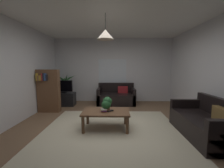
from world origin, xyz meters
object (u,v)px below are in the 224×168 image
(potted_palm_corner, at_px, (65,89))
(bookshelf_corner, at_px, (48,90))
(couch_under_window, at_px, (116,97))
(coffee_table, at_px, (106,114))
(book_on_table_1, at_px, (104,111))
(book_on_table_0, at_px, (104,112))
(couch_right_side, at_px, (205,124))
(book_on_table_2, at_px, (104,109))
(tv, at_px, (62,86))
(remote_on_table_0, at_px, (110,111))
(pendant_lamp, at_px, (105,34))
(potted_plant_on_table, at_px, (107,104))
(tv_stand, at_px, (63,99))

(potted_palm_corner, distance_m, bookshelf_corner, 1.29)
(potted_palm_corner, bearing_deg, bookshelf_corner, -94.62)
(couch_under_window, relative_size, coffee_table, 1.33)
(book_on_table_1, relative_size, bookshelf_corner, 0.08)
(book_on_table_0, relative_size, potted_palm_corner, 0.09)
(couch_right_side, xyz_separation_m, coffee_table, (-2.14, 0.36, 0.10))
(coffee_table, relative_size, potted_palm_corner, 0.88)
(couch_right_side, height_order, book_on_table_0, couch_right_side)
(book_on_table_2, bearing_deg, tv, 129.49)
(couch_under_window, xyz_separation_m, remote_on_table_0, (-0.17, -2.35, 0.17))
(book_on_table_2, bearing_deg, couch_under_window, 82.47)
(coffee_table, relative_size, book_on_table_0, 9.29)
(book_on_table_0, bearing_deg, couch_under_window, 82.63)
(pendant_lamp, bearing_deg, tv, 131.31)
(remote_on_table_0, relative_size, bookshelf_corner, 0.11)
(coffee_table, bearing_deg, tv, 131.31)
(coffee_table, relative_size, pendant_lamp, 1.93)
(book_on_table_1, bearing_deg, book_on_table_0, 103.85)
(potted_plant_on_table, bearing_deg, potted_palm_corner, 126.62)
(book_on_table_2, distance_m, potted_palm_corner, 3.20)
(coffee_table, xyz_separation_m, tv_stand, (-1.78, 2.04, -0.12))
(book_on_table_2, xyz_separation_m, potted_palm_corner, (-1.82, 2.63, 0.07))
(couch_right_side, bearing_deg, coffee_table, -99.54)
(remote_on_table_0, distance_m, tv_stand, 2.81)
(tv, bearing_deg, tv_stand, 90.00)
(coffee_table, bearing_deg, couch_right_side, -9.54)
(tv, height_order, bookshelf_corner, bookshelf_corner)
(couch_right_side, xyz_separation_m, book_on_table_2, (-2.18, 0.27, 0.22))
(potted_plant_on_table, xyz_separation_m, tv_stand, (-1.80, 2.03, -0.36))
(tv_stand, distance_m, bookshelf_corner, 0.93)
(tv_stand, xyz_separation_m, potted_palm_corner, (-0.08, 0.50, 0.32))
(book_on_table_0, distance_m, book_on_table_1, 0.03)
(book_on_table_1, xyz_separation_m, book_on_table_2, (-0.01, 0.01, 0.03))
(tv_stand, bearing_deg, book_on_table_2, -50.80)
(couch_right_side, xyz_separation_m, bookshelf_corner, (-4.10, 1.62, 0.45))
(coffee_table, bearing_deg, bookshelf_corner, 147.18)
(potted_palm_corner, xyz_separation_m, bookshelf_corner, (-0.10, -1.28, 0.15))
(remote_on_table_0, xyz_separation_m, potted_palm_corner, (-1.97, 2.57, 0.12))
(coffee_table, distance_m, book_on_table_1, 0.14)
(book_on_table_1, height_order, potted_palm_corner, potted_palm_corner)
(potted_plant_on_table, xyz_separation_m, pendant_lamp, (-0.02, -0.01, 1.60))
(book_on_table_2, relative_size, pendant_lamp, 0.23)
(potted_plant_on_table, height_order, potted_palm_corner, potted_palm_corner)
(book_on_table_0, relative_size, tv_stand, 0.13)
(tv_stand, bearing_deg, book_on_table_0, -50.72)
(coffee_table, distance_m, bookshelf_corner, 2.36)
(couch_right_side, relative_size, book_on_table_0, 13.09)
(potted_palm_corner, bearing_deg, book_on_table_0, -55.25)
(couch_under_window, height_order, bookshelf_corner, bookshelf_corner)
(couch_under_window, height_order, potted_plant_on_table, couch_under_window)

